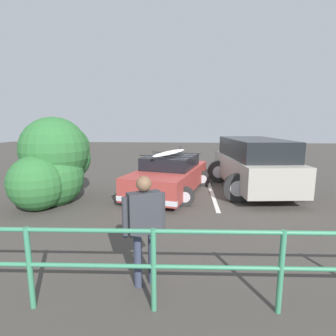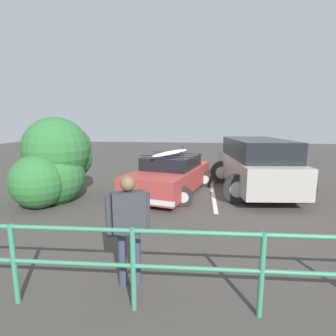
{
  "view_description": "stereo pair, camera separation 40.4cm",
  "coord_description": "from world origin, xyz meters",
  "px_view_note": "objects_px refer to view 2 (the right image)",
  "views": [
    {
      "loc": [
        0.18,
        9.03,
        2.36
      ],
      "look_at": [
        0.78,
        0.98,
        0.95
      ],
      "focal_mm": 28.0,
      "sensor_mm": 36.0,
      "label": 1
    },
    {
      "loc": [
        -0.23,
        8.99,
        2.36
      ],
      "look_at": [
        0.78,
        0.98,
        0.95
      ],
      "focal_mm": 28.0,
      "sensor_mm": 36.0,
      "label": 2
    }
  ],
  "objects_px": {
    "suv_car": "(256,165)",
    "person_bystander": "(129,220)",
    "bush_near_left": "(56,164)",
    "sedan_car": "(171,175)"
  },
  "relations": [
    {
      "from": "suv_car",
      "to": "person_bystander",
      "type": "xyz_separation_m",
      "value": [
        2.89,
        5.66,
        0.04
      ]
    },
    {
      "from": "suv_car",
      "to": "bush_near_left",
      "type": "relative_size",
      "value": 1.67
    },
    {
      "from": "suv_car",
      "to": "bush_near_left",
      "type": "height_order",
      "value": "bush_near_left"
    },
    {
      "from": "sedan_car",
      "to": "suv_car",
      "type": "bearing_deg",
      "value": -170.94
    },
    {
      "from": "suv_car",
      "to": "bush_near_left",
      "type": "bearing_deg",
      "value": 16.29
    },
    {
      "from": "suv_car",
      "to": "person_bystander",
      "type": "distance_m",
      "value": 6.35
    },
    {
      "from": "sedan_car",
      "to": "person_bystander",
      "type": "xyz_separation_m",
      "value": [
        0.0,
        5.2,
        0.38
      ]
    },
    {
      "from": "sedan_car",
      "to": "bush_near_left",
      "type": "distance_m",
      "value": 3.63
    },
    {
      "from": "sedan_car",
      "to": "person_bystander",
      "type": "distance_m",
      "value": 5.21
    },
    {
      "from": "sedan_car",
      "to": "person_bystander",
      "type": "bearing_deg",
      "value": 89.98
    }
  ]
}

